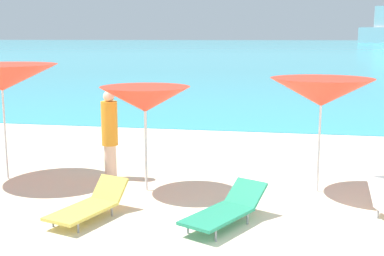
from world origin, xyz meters
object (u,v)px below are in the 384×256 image
Objects in this scene: lounge_chair_6 at (226,209)px; umbrella_1 at (1,78)px; beachgoer_1 at (110,132)px; umbrella_3 at (321,92)px; umbrella_2 at (145,99)px; lounge_chair_3 at (89,205)px.

umbrella_1 is at bearing -173.90° from lounge_chair_6.
umbrella_1 is at bearing 110.98° from beachgoer_1.
umbrella_3 is at bearing 2.68° from umbrella_1.
umbrella_2 is 2.35m from lounge_chair_3.
lounge_chair_3 is (2.61, -1.93, -1.89)m from umbrella_1.
umbrella_3 is at bearing 9.22° from umbrella_2.
lounge_chair_3 is at bearing -149.21° from umbrella_3.
umbrella_1 is 1.18× the size of umbrella_2.
umbrella_1 is at bearing 161.24° from lounge_chair_3.
lounge_chair_3 is at bearing -36.50° from umbrella_1.
umbrella_2 is 1.24× the size of lounge_chair_3.
beachgoer_1 is at bearing 12.79° from umbrella_1.
umbrella_1 is 5.50m from lounge_chair_6.
umbrella_2 is 1.09× the size of beachgoer_1.
beachgoer_1 is (-0.98, 0.71, -0.79)m from umbrella_2.
beachgoer_1 is (-2.74, 2.28, 0.73)m from lounge_chair_6.
lounge_chair_6 is (1.75, -1.57, -1.52)m from umbrella_2.
lounge_chair_3 is 0.91× the size of lounge_chair_6.
umbrella_2 is 0.92× the size of umbrella_3.
beachgoer_1 reaches higher than lounge_chair_3.
umbrella_1 is 3.76m from lounge_chair_3.
umbrella_1 is 1.34× the size of lounge_chair_6.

